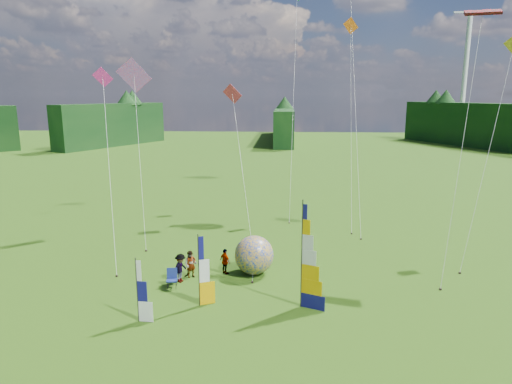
# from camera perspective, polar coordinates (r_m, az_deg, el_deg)

# --- Properties ---
(ground) EXTENTS (220.00, 220.00, 0.00)m
(ground) POSITION_cam_1_polar(r_m,az_deg,el_deg) (21.80, 2.01, -16.61)
(ground) COLOR #2D4B0B
(ground) RESTS_ON ground
(treeline_ring) EXTENTS (210.00, 210.00, 8.00)m
(treeline_ring) POSITION_cam_1_polar(r_m,az_deg,el_deg) (20.18, 2.09, -6.61)
(treeline_ring) COLOR black
(treeline_ring) RESTS_ON ground
(turbine_right) EXTENTS (8.00, 1.20, 30.00)m
(turbine_right) POSITION_cam_1_polar(r_m,az_deg,el_deg) (129.08, 24.64, 13.10)
(turbine_right) COLOR silver
(turbine_right) RESTS_ON ground
(feather_banner_main) EXTENTS (1.36, 0.65, 5.33)m
(feather_banner_main) POSITION_cam_1_polar(r_m,az_deg,el_deg) (22.76, 5.73, -8.01)
(feather_banner_main) COLOR navy
(feather_banner_main) RESTS_ON ground
(side_banner_left) EXTENTS (0.97, 0.47, 3.65)m
(side_banner_left) POSITION_cam_1_polar(r_m,az_deg,el_deg) (23.23, -7.15, -9.84)
(side_banner_left) COLOR #EBA700
(side_banner_left) RESTS_ON ground
(side_banner_far) EXTENTS (0.91, 0.17, 3.05)m
(side_banner_far) POSITION_cam_1_polar(r_m,az_deg,el_deg) (22.35, -14.63, -11.91)
(side_banner_far) COLOR white
(side_banner_far) RESTS_ON ground
(bol_inflatable) EXTENTS (2.85, 2.85, 2.32)m
(bol_inflatable) POSITION_cam_1_polar(r_m,az_deg,el_deg) (27.21, -0.24, -7.89)
(bol_inflatable) COLOR #002495
(bol_inflatable) RESTS_ON ground
(spectator_a) EXTENTS (0.67, 0.63, 1.55)m
(spectator_a) POSITION_cam_1_polar(r_m,az_deg,el_deg) (27.13, -8.11, -8.95)
(spectator_a) COLOR #66594C
(spectator_a) RESTS_ON ground
(spectator_b) EXTENTS (0.81, 0.47, 1.59)m
(spectator_b) POSITION_cam_1_polar(r_m,az_deg,el_deg) (27.11, -8.16, -8.92)
(spectator_b) COLOR #66594C
(spectator_b) RESTS_ON ground
(spectator_c) EXTENTS (0.72, 1.15, 1.67)m
(spectator_c) POSITION_cam_1_polar(r_m,az_deg,el_deg) (26.52, -9.40, -9.36)
(spectator_c) COLOR #66594C
(spectator_c) RESTS_ON ground
(spectator_d) EXTENTS (0.90, 0.91, 1.55)m
(spectator_d) POSITION_cam_1_polar(r_m,az_deg,el_deg) (27.37, -3.88, -8.66)
(spectator_d) COLOR #66594C
(spectator_d) RESTS_ON ground
(camp_chair) EXTENTS (0.71, 0.71, 1.08)m
(camp_chair) POSITION_cam_1_polar(r_m,az_deg,el_deg) (25.93, -10.48, -10.62)
(camp_chair) COLOR navy
(camp_chair) RESTS_ON ground
(kite_whale) EXTENTS (5.54, 17.26, 23.46)m
(kite_whale) POSITION_cam_1_polar(r_m,az_deg,el_deg) (39.58, 12.29, 13.69)
(kite_whale) COLOR black
(kite_whale) RESTS_ON ground
(kite_rainbow_delta) EXTENTS (10.86, 13.03, 14.11)m
(kite_rainbow_delta) POSITION_cam_1_polar(r_m,az_deg,el_deg) (34.19, -14.44, 6.02)
(kite_rainbow_delta) COLOR #DE2A41
(kite_rainbow_delta) RESTS_ON ground
(kite_parafoil) EXTENTS (10.48, 11.89, 17.27)m
(kite_parafoil) POSITION_cam_1_polar(r_m,az_deg,el_deg) (28.65, 24.58, 7.36)
(kite_parafoil) COLOR #A9111A
(kite_parafoil) RESTS_ON ground
(small_kite_red) EXTENTS (7.02, 10.60, 11.89)m
(small_kite_red) POSITION_cam_1_polar(r_m,az_deg,el_deg) (35.37, -1.86, 4.77)
(small_kite_red) COLOR #F03753
(small_kite_red) RESTS_ON ground
(small_kite_orange) EXTENTS (5.44, 11.14, 17.46)m
(small_kite_orange) POSITION_cam_1_polar(r_m,az_deg,el_deg) (38.44, 11.84, 9.29)
(small_kite_orange) COLOR #DA5A10
(small_kite_orange) RESTS_ON ground
(small_kite_yellow) EXTENTS (8.67, 10.21, 14.81)m
(small_kite_yellow) POSITION_cam_1_polar(r_m,az_deg,el_deg) (32.45, 27.16, 5.37)
(small_kite_yellow) COLOR gold
(small_kite_yellow) RESTS_ON ground
(small_kite_pink) EXTENTS (8.88, 11.25, 12.80)m
(small_kite_pink) POSITION_cam_1_polar(r_m,az_deg,el_deg) (30.77, -17.95, 3.93)
(small_kite_pink) COLOR #CC2782
(small_kite_pink) RESTS_ON ground
(small_kite_green) EXTENTS (5.00, 14.00, 21.24)m
(small_kite_green) POSITION_cam_1_polar(r_m,az_deg,el_deg) (42.20, 4.73, 12.30)
(small_kite_green) COLOR green
(small_kite_green) RESTS_ON ground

